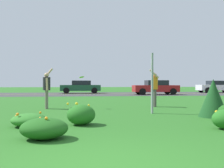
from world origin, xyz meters
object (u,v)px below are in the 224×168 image
object	(u,v)px
sign_post_near_path	(152,83)
frisbee_lime	(82,77)
car_white_leftmost	(216,87)
person_thrower_dark_shirt	(47,87)
car_red_center_left	(156,87)
person_catcher_orange_shirt	(154,86)
car_dark_green_center_right	(81,87)

from	to	relation	value
sign_post_near_path	frisbee_lime	xyz separation A→B (m)	(-2.70, 2.45, 0.28)
sign_post_near_path	car_white_leftmost	distance (m)	25.21
person_thrower_dark_shirt	car_red_center_left	world-z (taller)	person_thrower_dark_shirt
person_thrower_dark_shirt	person_catcher_orange_shirt	bearing A→B (deg)	4.36
frisbee_lime	car_red_center_left	size ratio (longest dim) A/B	0.05
person_catcher_orange_shirt	car_dark_green_center_right	size ratio (longest dim) A/B	0.42
car_red_center_left	person_catcher_orange_shirt	bearing A→B (deg)	-106.51
car_dark_green_center_right	frisbee_lime	bearing A→B (deg)	-90.55
person_catcher_orange_shirt	car_red_center_left	xyz separation A→B (m)	(4.05, 13.66, -0.28)
car_white_leftmost	car_red_center_left	size ratio (longest dim) A/B	1.00
sign_post_near_path	frisbee_lime	world-z (taller)	sign_post_near_path
frisbee_lime	car_red_center_left	bearing A→B (deg)	61.45
sign_post_near_path	car_white_leftmost	size ratio (longest dim) A/B	0.53
frisbee_lime	car_dark_green_center_right	bearing A→B (deg)	89.45
sign_post_near_path	car_white_leftmost	xyz separation A→B (m)	(13.88, 21.04, -0.44)
person_thrower_dark_shirt	person_catcher_orange_shirt	size ratio (longest dim) A/B	1.01
car_white_leftmost	car_red_center_left	world-z (taller)	same
sign_post_near_path	car_red_center_left	bearing A→B (deg)	73.30
person_catcher_orange_shirt	car_dark_green_center_right	distance (m)	18.48
person_catcher_orange_shirt	car_white_leftmost	xyz separation A→B (m)	(12.96, 18.15, -0.28)
person_catcher_orange_shirt	car_dark_green_center_right	world-z (taller)	person_catcher_orange_shirt
frisbee_lime	car_red_center_left	world-z (taller)	frisbee_lime
person_catcher_orange_shirt	car_dark_green_center_right	xyz separation A→B (m)	(-3.44, 18.15, -0.28)
car_white_leftmost	person_thrower_dark_shirt	bearing A→B (deg)	-134.43
frisbee_lime	person_thrower_dark_shirt	bearing A→B (deg)	178.59
sign_post_near_path	car_red_center_left	distance (m)	17.28
person_thrower_dark_shirt	car_dark_green_center_right	xyz separation A→B (m)	(1.78, 18.55, -0.27)
person_catcher_orange_shirt	sign_post_near_path	bearing A→B (deg)	-107.60
person_thrower_dark_shirt	car_red_center_left	xyz separation A→B (m)	(9.27, 14.06, -0.27)
sign_post_near_path	person_thrower_dark_shirt	xyz separation A→B (m)	(-4.31, 2.49, -0.18)
person_thrower_dark_shirt	frisbee_lime	bearing A→B (deg)	-1.41
car_red_center_left	person_thrower_dark_shirt	bearing A→B (deg)	-123.41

